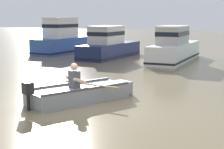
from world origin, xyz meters
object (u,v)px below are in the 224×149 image
object	(u,v)px
moored_boat_white	(174,48)
moored_boat_navy	(109,46)
moored_boat_blue	(64,40)
rowboat_with_person	(81,93)

from	to	relation	value
moored_boat_white	moored_boat_navy	bearing A→B (deg)	-178.24
moored_boat_white	moored_boat_blue	bearing A→B (deg)	172.59
moored_boat_navy	moored_boat_white	bearing A→B (deg)	1.76
rowboat_with_person	moored_boat_blue	distance (m)	14.99
moored_boat_blue	moored_boat_white	distance (m)	8.44
moored_boat_white	rowboat_with_person	bearing A→B (deg)	-88.15
rowboat_with_person	moored_boat_navy	xyz separation A→B (m)	(-4.54, 10.95, 0.49)
rowboat_with_person	moored_boat_white	xyz separation A→B (m)	(-0.36, 11.08, 0.52)
moored_boat_blue	moored_boat_navy	xyz separation A→B (m)	(4.18, -1.22, -0.19)
rowboat_with_person	moored_boat_blue	world-z (taller)	moored_boat_blue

